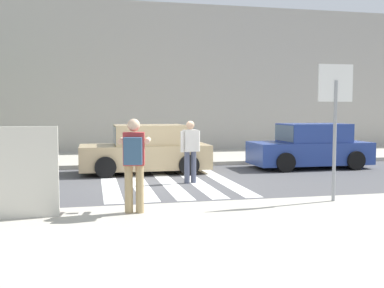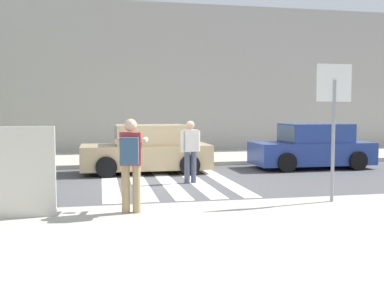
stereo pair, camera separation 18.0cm
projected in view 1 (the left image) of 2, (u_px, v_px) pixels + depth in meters
The scene contains 15 objects.
ground_plane at pixel (169, 184), 12.34m from camera, with size 120.00×120.00×0.00m, color #4C4C4F.
sidewalk_near at pixel (243, 249), 6.29m from camera, with size 60.00×6.00×0.14m, color #B2AD9E.
sidewalk_far at pixel (145, 158), 18.17m from camera, with size 60.00×4.80×0.14m, color #B2AD9E.
building_facade_far at pixel (134, 81), 22.20m from camera, with size 56.00×4.00×6.89m, color #ADA89E.
crosswalk_stripe_0 at pixel (110, 184), 12.19m from camera, with size 0.44×5.20×0.01m, color silver.
crosswalk_stripe_1 at pixel (139, 183), 12.36m from camera, with size 0.44×5.20×0.01m, color silver.
crosswalk_stripe_2 at pixel (168, 182), 12.53m from camera, with size 0.44×5.20×0.01m, color silver.
crosswalk_stripe_3 at pixel (196, 181), 12.70m from camera, with size 0.44×5.20×0.01m, color silver.
crosswalk_stripe_4 at pixel (223, 180), 12.88m from camera, with size 0.44×5.20×0.01m, color silver.
stop_sign at pixel (335, 102), 9.17m from camera, with size 0.76×0.08×2.81m.
photographer_with_backpack at pixel (134, 157), 8.14m from camera, with size 0.67×0.90×1.72m.
pedestrian_crossing at pixel (190, 148), 12.37m from camera, with size 0.57×0.32×1.72m.
parked_car_tan at pixel (146, 150), 14.44m from camera, with size 4.10×1.92×1.55m.
parked_car_blue at pixel (310, 147), 15.68m from camera, with size 4.10×1.92×1.55m.
advertising_board at pixel (26, 172), 7.81m from camera, with size 1.10×0.11×1.60m.
Camera 1 is at (-2.03, -12.06, 2.02)m, focal length 42.00 mm.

